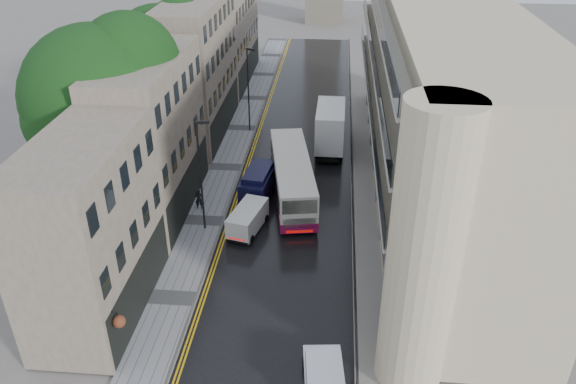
% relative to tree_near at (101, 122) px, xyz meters
% --- Properties ---
extents(road, '(9.00, 85.00, 0.02)m').
position_rel_tree_near_xyz_m(road, '(12.50, 7.50, -6.94)').
color(road, black).
rests_on(road, ground).
extents(left_sidewalk, '(2.70, 85.00, 0.12)m').
position_rel_tree_near_xyz_m(left_sidewalk, '(6.65, 7.50, -6.89)').
color(left_sidewalk, gray).
rests_on(left_sidewalk, ground).
extents(right_sidewalk, '(1.80, 85.00, 0.12)m').
position_rel_tree_near_xyz_m(right_sidewalk, '(17.90, 7.50, -6.89)').
color(right_sidewalk, slate).
rests_on(right_sidewalk, ground).
extents(old_shop_row, '(4.50, 56.00, 12.00)m').
position_rel_tree_near_xyz_m(old_shop_row, '(3.05, 10.00, -0.95)').
color(old_shop_row, gray).
rests_on(old_shop_row, ground).
extents(modern_block, '(8.00, 40.00, 14.00)m').
position_rel_tree_near_xyz_m(modern_block, '(22.80, 6.00, 0.05)').
color(modern_block, '#C6BA93').
rests_on(modern_block, ground).
extents(tree_near, '(10.56, 10.56, 13.89)m').
position_rel_tree_near_xyz_m(tree_near, '(0.00, 0.00, 0.00)').
color(tree_near, black).
rests_on(tree_near, ground).
extents(tree_far, '(9.24, 9.24, 12.46)m').
position_rel_tree_near_xyz_m(tree_far, '(0.30, 13.00, -0.72)').
color(tree_far, black).
rests_on(tree_far, ground).
extents(cream_bus, '(4.44, 11.59, 3.09)m').
position_rel_tree_near_xyz_m(cream_bus, '(11.84, 0.10, -5.38)').
color(cream_bus, beige).
rests_on(cream_bus, road).
extents(white_lorry, '(2.44, 7.90, 4.14)m').
position_rel_tree_near_xyz_m(white_lorry, '(14.00, 10.30, -4.86)').
color(white_lorry, white).
rests_on(white_lorry, road).
extents(white_van, '(2.52, 4.14, 1.75)m').
position_rel_tree_near_xyz_m(white_van, '(8.80, -2.75, -6.05)').
color(white_van, silver).
rests_on(white_van, road).
extents(navy_van, '(2.47, 4.99, 2.45)m').
position_rel_tree_near_xyz_m(navy_van, '(8.93, 1.52, -5.70)').
color(navy_van, black).
rests_on(navy_van, road).
extents(pedestrian, '(0.63, 0.48, 1.55)m').
position_rel_tree_near_xyz_m(pedestrian, '(5.94, 0.77, -6.05)').
color(pedestrian, black).
rests_on(pedestrian, left_sidewalk).
extents(lamp_post_near, '(0.90, 0.34, 7.83)m').
position_rel_tree_near_xyz_m(lamp_post_near, '(6.88, -1.73, -2.91)').
color(lamp_post_near, black).
rests_on(lamp_post_near, left_sidewalk).
extents(lamp_post_far, '(0.88, 0.53, 7.78)m').
position_rel_tree_near_xyz_m(lamp_post_far, '(7.46, 15.38, -2.93)').
color(lamp_post_far, black).
rests_on(lamp_post_far, left_sidewalk).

